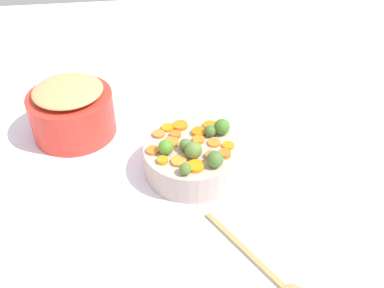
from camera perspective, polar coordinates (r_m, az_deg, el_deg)
The scene contains 28 objects.
tabletop at distance 1.15m, azimuth 1.16°, elevation -3.46°, with size 2.40×2.40×0.02m, color white.
serving_bowl_carrots at distance 1.12m, azimuth -0.00°, elevation -1.93°, with size 0.24×0.24×0.08m, color #BDA697.
metal_pot at distance 1.27m, azimuth -15.17°, elevation 3.75°, with size 0.23×0.23×0.12m, color red.
stuffing_mound at distance 1.23m, azimuth -15.76°, elevation 6.66°, with size 0.19×0.19×0.03m, color tan.
carrot_slice_0 at distance 1.10m, azimuth -2.70°, elevation 0.24°, with size 0.04×0.04×0.01m, color orange.
carrot_slice_1 at distance 1.10m, azimuth 2.90°, elevation 0.07°, with size 0.03×0.03×0.01m, color orange.
carrot_slice_2 at distance 1.16m, azimuth 2.39°, elevation 2.39°, with size 0.04×0.04×0.01m, color orange.
carrot_slice_3 at distance 1.08m, azimuth -5.09°, elevation -0.82°, with size 0.03×0.03×0.01m, color orange.
carrot_slice_4 at distance 1.06m, azimuth 2.57°, elevation -1.52°, with size 0.03×0.03×0.01m, color orange.
carrot_slice_5 at distance 1.16m, azimuth -1.55°, elevation 2.41°, with size 0.04×0.04×0.01m, color orange.
carrot_slice_6 at distance 1.13m, azimuth 0.80°, elevation 1.54°, with size 0.04×0.04×0.01m, color orange.
carrot_slice_7 at distance 1.11m, azimuth 0.84°, elevation 0.54°, with size 0.03×0.03×0.01m, color orange.
carrot_slice_8 at distance 1.09m, azimuth 4.69°, elevation -0.21°, with size 0.03×0.03×0.01m, color orange.
carrot_slice_9 at distance 1.07m, azimuth 4.23°, elevation -1.25°, with size 0.03×0.03×0.01m, color orange.
carrot_slice_10 at distance 1.04m, azimuth -1.72°, elevation -2.24°, with size 0.04×0.04×0.01m, color orange.
carrot_slice_11 at distance 1.12m, azimuth -2.13°, elevation 1.22°, with size 0.03×0.03×0.01m, color orange.
carrot_slice_12 at distance 1.13m, azimuth -4.32°, elevation 1.29°, with size 0.03×0.03×0.01m, color orange.
carrot_slice_13 at distance 1.03m, azimuth 0.47°, elevation -2.89°, with size 0.04×0.04×0.01m, color orange.
carrot_slice_14 at distance 1.15m, azimuth -3.16°, elevation 2.11°, with size 0.03×0.03×0.01m, color orange.
carrot_slice_15 at distance 1.05m, azimuth -3.83°, elevation -2.13°, with size 0.03×0.03×0.01m, color orange.
brussels_sprout_0 at distance 1.13m, azimuth 3.89°, elevation 2.24°, with size 0.04×0.04×0.04m, color #427828.
brussels_sprout_1 at distance 1.07m, azimuth -0.83°, elevation -0.13°, with size 0.03×0.03×0.03m, color #536E34.
brussels_sprout_2 at distance 1.03m, azimuth 2.99°, elevation -1.98°, with size 0.04×0.04×0.04m, color #4A6D2D.
brussels_sprout_3 at distance 1.12m, azimuth 2.33°, elevation 1.71°, with size 0.03×0.03×0.03m, color #456D2C.
brussels_sprout_4 at distance 1.01m, azimuth -0.87°, elevation -3.24°, with size 0.03×0.03×0.03m, color #507228.
brussels_sprout_5 at distance 1.05m, azimuth 0.18°, elevation -0.78°, with size 0.04×0.04×0.04m, color olive.
brussels_sprout_6 at distance 1.06m, azimuth -3.40°, elevation -0.42°, with size 0.04×0.04×0.04m, color #4F8826.
wooden_spoon at distance 0.93m, azimuth 10.87°, elevation -16.86°, with size 0.29×0.18×0.01m.
Camera 1 is at (0.84, -0.13, 0.79)m, focal length 41.32 mm.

